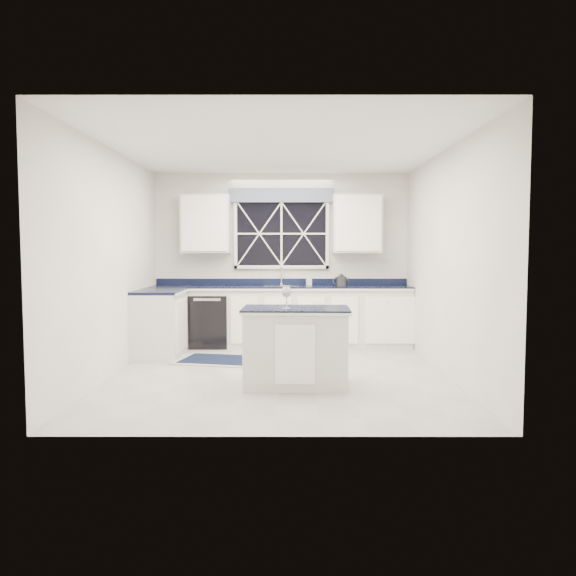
{
  "coord_description": "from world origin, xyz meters",
  "views": [
    {
      "loc": [
        0.11,
        -6.67,
        1.51
      ],
      "look_at": [
        0.1,
        0.4,
        1.02
      ],
      "focal_mm": 35.0,
      "sensor_mm": 36.0,
      "label": 1
    }
  ],
  "objects_px": {
    "kettle": "(341,280)",
    "wine_glass": "(286,292)",
    "dishwasher": "(210,320)",
    "soap_bottle": "(309,280)",
    "faucet": "(281,275)",
    "island": "(296,347)"
  },
  "relations": [
    {
      "from": "dishwasher",
      "to": "faucet",
      "type": "xyz_separation_m",
      "value": [
        1.1,
        0.19,
        0.69
      ]
    },
    {
      "from": "dishwasher",
      "to": "island",
      "type": "relative_size",
      "value": 0.69
    },
    {
      "from": "wine_glass",
      "to": "soap_bottle",
      "type": "distance_m",
      "value": 2.78
    },
    {
      "from": "dishwasher",
      "to": "kettle",
      "type": "height_order",
      "value": "kettle"
    },
    {
      "from": "kettle",
      "to": "soap_bottle",
      "type": "distance_m",
      "value": 0.52
    },
    {
      "from": "dishwasher",
      "to": "soap_bottle",
      "type": "bearing_deg",
      "value": 6.44
    },
    {
      "from": "island",
      "to": "soap_bottle",
      "type": "height_order",
      "value": "soap_bottle"
    },
    {
      "from": "kettle",
      "to": "wine_glass",
      "type": "distance_m",
      "value": 2.73
    },
    {
      "from": "faucet",
      "to": "island",
      "type": "height_order",
      "value": "faucet"
    },
    {
      "from": "faucet",
      "to": "soap_bottle",
      "type": "bearing_deg",
      "value": -2.84
    },
    {
      "from": "dishwasher",
      "to": "kettle",
      "type": "bearing_deg",
      "value": 0.28
    },
    {
      "from": "dishwasher",
      "to": "island",
      "type": "height_order",
      "value": "island"
    },
    {
      "from": "faucet",
      "to": "kettle",
      "type": "distance_m",
      "value": 0.94
    },
    {
      "from": "dishwasher",
      "to": "kettle",
      "type": "relative_size",
      "value": 3.12
    },
    {
      "from": "kettle",
      "to": "soap_bottle",
      "type": "bearing_deg",
      "value": 138.17
    },
    {
      "from": "wine_glass",
      "to": "soap_bottle",
      "type": "bearing_deg",
      "value": 82.92
    },
    {
      "from": "kettle",
      "to": "soap_bottle",
      "type": "xyz_separation_m",
      "value": [
        -0.49,
        0.16,
        -0.01
      ]
    },
    {
      "from": "dishwasher",
      "to": "wine_glass",
      "type": "xyz_separation_m",
      "value": [
        1.19,
        -2.59,
        0.63
      ]
    },
    {
      "from": "dishwasher",
      "to": "faucet",
      "type": "distance_m",
      "value": 1.31
    },
    {
      "from": "faucet",
      "to": "kettle",
      "type": "height_order",
      "value": "faucet"
    },
    {
      "from": "faucet",
      "to": "kettle",
      "type": "xyz_separation_m",
      "value": [
        0.92,
        -0.18,
        -0.07
      ]
    },
    {
      "from": "dishwasher",
      "to": "wine_glass",
      "type": "relative_size",
      "value": 3.28
    }
  ]
}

